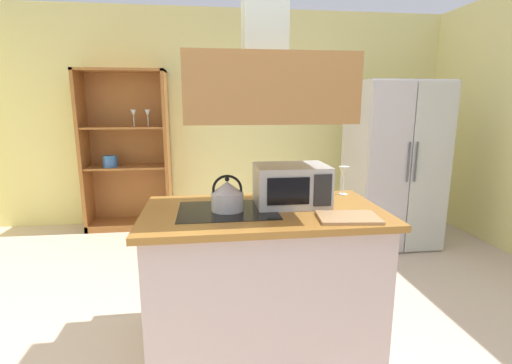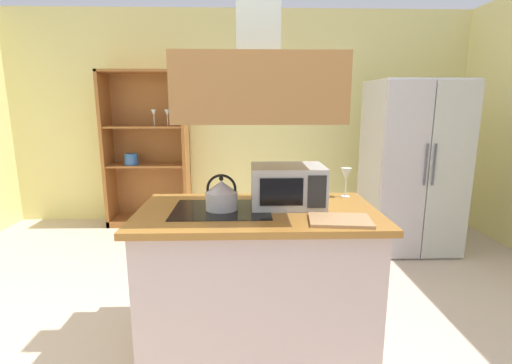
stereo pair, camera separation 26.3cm
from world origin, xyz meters
name	(u,v)px [view 1 (the left image)]	position (x,y,z in m)	size (l,w,h in m)	color
ground_plane	(244,364)	(0.00, 0.00, 0.00)	(7.80, 7.80, 0.00)	beige
wall_back	(220,119)	(0.00, 3.00, 1.35)	(6.00, 0.12, 2.70)	#E4DB89
kitchen_island	(263,276)	(0.15, 0.23, 0.45)	(1.48, 0.85, 0.90)	#C1ABA8
range_hood	(264,69)	(0.15, 0.23, 1.74)	(0.90, 0.70, 1.26)	#9D6836
refrigerator	(393,165)	(1.83, 1.83, 0.89)	(0.90, 0.77, 1.78)	#B6B5B9
dish_cabinet	(127,160)	(-1.17, 2.78, 0.86)	(1.03, 0.40, 1.94)	#9B5D2B
kettle	(227,196)	(-0.07, 0.23, 0.99)	(0.20, 0.20, 0.22)	#B1B2BF
cutting_board	(348,217)	(0.60, -0.03, 0.91)	(0.34, 0.24, 0.02)	#A47C54
microwave	(291,185)	(0.34, 0.32, 1.03)	(0.46, 0.35, 0.26)	#B7BABF
wine_glass_on_counter	(344,174)	(0.78, 0.54, 1.05)	(0.08, 0.08, 0.21)	silver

